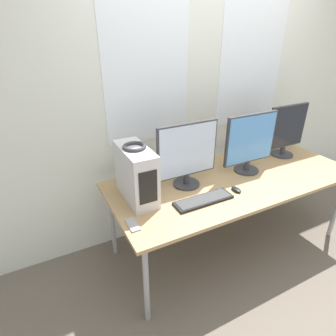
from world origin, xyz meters
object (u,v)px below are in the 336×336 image
object	(u,v)px
monitor_right_near	(250,142)
monitor_main	(187,154)
keyboard	(203,200)
pc_tower	(136,174)
headphones	(134,146)
cell_phone	(133,225)
monitor_right_far	(287,130)
mouse	(236,190)

from	to	relation	value
monitor_right_near	monitor_main	bearing A→B (deg)	176.69
keyboard	pc_tower	bearing A→B (deg)	146.14
monitor_main	headphones	bearing A→B (deg)	179.06
headphones	cell_phone	world-z (taller)	headphones
monitor_right_far	mouse	size ratio (longest dim) A/B	5.10
keyboard	mouse	size ratio (longest dim) A/B	4.59
headphones	monitor_main	bearing A→B (deg)	-0.94
monitor_main	monitor_right_near	xyz separation A→B (m)	(0.61, -0.04, 0.00)
headphones	mouse	xyz separation A→B (m)	(0.73, -0.28, -0.41)
monitor_right_near	monitor_right_far	size ratio (longest dim) A/B	1.03
keyboard	cell_phone	world-z (taller)	keyboard
monitor_main	mouse	world-z (taller)	monitor_main
monitor_right_near	keyboard	distance (m)	0.72
monitor_main	monitor_right_far	bearing A→B (deg)	3.46
monitor_right_near	cell_phone	xyz separation A→B (m)	(-1.20, -0.27, -0.27)
pc_tower	mouse	size ratio (longest dim) A/B	4.44
monitor_right_near	cell_phone	world-z (taller)	monitor_right_near
headphones	cell_phone	distance (m)	0.54
monitor_right_far	mouse	xyz separation A→B (m)	(-0.87, -0.34, -0.25)
headphones	mouse	distance (m)	0.88
keyboard	cell_phone	bearing A→B (deg)	-177.49
monitor_main	cell_phone	xyz separation A→B (m)	(-0.59, -0.30, -0.27)
pc_tower	monitor_right_near	size ratio (longest dim) A/B	0.85
pc_tower	monitor_right_far	distance (m)	1.61
headphones	cell_phone	size ratio (longest dim) A/B	1.15
pc_tower	monitor_right_far	xyz separation A→B (m)	(1.61, 0.06, 0.06)
monitor_main	monitor_right_near	distance (m)	0.61
monitor_main	keyboard	world-z (taller)	monitor_main
cell_phone	pc_tower	bearing A→B (deg)	63.12
pc_tower	monitor_right_near	bearing A→B (deg)	-2.28
pc_tower	monitor_right_far	world-z (taller)	monitor_right_far
headphones	cell_phone	xyz separation A→B (m)	(-0.16, -0.31, -0.42)
monitor_main	monitor_right_far	size ratio (longest dim) A/B	1.03
pc_tower	headphones	bearing A→B (deg)	90.00
keyboard	mouse	xyz separation A→B (m)	(0.32, 0.01, 0.00)
monitor_right_near	keyboard	bearing A→B (deg)	-159.00
keyboard	monitor_right_near	bearing A→B (deg)	21.00
pc_tower	monitor_main	xyz separation A→B (m)	(0.43, -0.01, 0.07)
cell_phone	monitor_right_far	bearing A→B (deg)	12.06
monitor_main	monitor_right_far	xyz separation A→B (m)	(1.17, 0.07, -0.01)
mouse	pc_tower	bearing A→B (deg)	159.39
pc_tower	mouse	world-z (taller)	pc_tower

